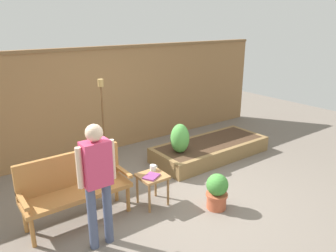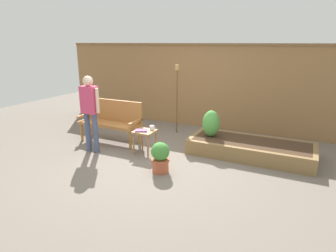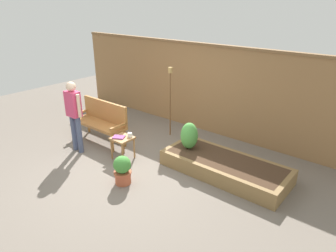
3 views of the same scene
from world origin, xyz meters
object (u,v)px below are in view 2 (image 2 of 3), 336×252
Objects in this scene: cup_on_table at (152,128)px; potted_boxwood at (160,157)px; side_table at (145,135)px; book_on_table at (141,130)px; tiki_torch at (177,87)px; garden_bench at (112,118)px; shrub_near_bench at (211,124)px; person_by_bench at (90,108)px.

cup_on_table is 0.23× the size of potted_boxwood.
book_on_table is at bearing -133.97° from side_table.
side_table is at bearing -89.78° from tiki_torch.
book_on_table is (1.00, -0.38, -0.05)m from garden_bench.
tiki_torch is at bearing 145.10° from shrub_near_bench.
garden_bench is 0.82m from person_by_bench.
tiki_torch is (1.04, 1.24, 0.61)m from garden_bench.
book_on_table is (-0.15, -0.18, -0.03)m from cup_on_table.
shrub_near_bench is at bearing 11.52° from garden_bench.
person_by_bench is (-1.02, -0.39, 0.54)m from side_table.
side_table is at bearing 136.88° from potted_boxwood.
cup_on_table is 1.22m from shrub_near_bench.
person_by_bench is at bearing -158.88° from side_table.
shrub_near_bench is 2.47m from person_by_bench.
tiki_torch reaches higher than side_table.
cup_on_table is 0.54× the size of book_on_table.
tiki_torch is at bearing 107.51° from potted_boxwood.
tiki_torch is (-0.01, 1.57, 0.75)m from side_table.
shrub_near_bench reaches higher than potted_boxwood.
potted_boxwood is 1.52m from shrub_near_bench.
cup_on_table is 1.30m from person_by_bench.
garden_bench reaches higher than shrub_near_bench.
side_table is 0.31× the size of person_by_bench.
side_table is 1.22m from person_by_bench.
person_by_bench is at bearing -155.04° from cup_on_table.
potted_boxwood is (0.74, -0.60, -0.21)m from book_on_table.
garden_bench is 2.02m from potted_boxwood.
shrub_near_bench is at bearing 34.38° from side_table.
book_on_table is 0.98m from potted_boxwood.
tiki_torch is (-0.70, 2.21, 0.87)m from potted_boxwood.
garden_bench is 1.11m from side_table.
garden_bench is 2.22m from shrub_near_bench.
side_table is 3.79× the size of cup_on_table.
shrub_near_bench is 0.33× the size of tiki_torch.
garden_bench is at bearing 150.71° from potted_boxwood.
side_table is at bearing 17.97° from book_on_table.
book_on_table is at bearing -91.50° from tiki_torch.
cup_on_table reaches higher than side_table.
tiki_torch is 2.22m from person_by_bench.
person_by_bench is (0.03, -0.72, 0.39)m from garden_bench.
side_table is 0.87× the size of shrub_near_bench.
person_by_bench reaches higher than side_table.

